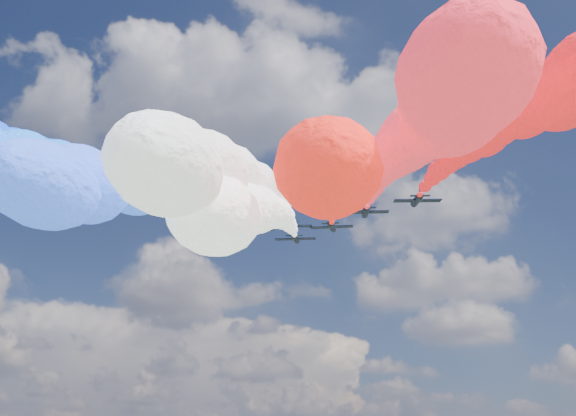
# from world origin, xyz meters

# --- Properties ---
(jet_0) EXTENTS (9.64, 13.03, 4.70)m
(jet_0) POSITION_xyz_m (-26.28, -4.67, 105.07)
(jet_0) COLOR black
(trail_0) EXTENTS (6.53, 115.77, 40.32)m
(trail_0) POSITION_xyz_m (-26.28, -64.54, 87.34)
(trail_0) COLOR #0C3AEF
(jet_1) EXTENTS (9.53, 12.95, 4.70)m
(jet_1) POSITION_xyz_m (-17.61, 5.01, 105.07)
(jet_1) COLOR black
(trail_1) EXTENTS (6.53, 115.77, 40.32)m
(trail_1) POSITION_xyz_m (-17.61, -54.87, 87.34)
(trail_1) COLOR blue
(jet_2) EXTENTS (9.91, 13.23, 4.70)m
(jet_2) POSITION_xyz_m (-8.36, 12.06, 105.07)
(jet_2) COLOR black
(trail_2) EXTENTS (6.53, 115.77, 40.32)m
(trail_2) POSITION_xyz_m (-8.36, -47.81, 87.34)
(trail_2) COLOR #2E56FF
(jet_3) EXTENTS (10.09, 13.35, 4.70)m
(jet_3) POSITION_xyz_m (0.21, 9.70, 105.07)
(jet_3) COLOR black
(trail_3) EXTENTS (6.53, 115.77, 40.32)m
(trail_3) POSITION_xyz_m (0.21, -50.17, 87.34)
(trail_3) COLOR silver
(jet_4) EXTENTS (9.64, 13.03, 4.70)m
(jet_4) POSITION_xyz_m (0.80, 19.24, 105.07)
(jet_4) COLOR black
(trail_4) EXTENTS (6.53, 115.77, 40.32)m
(trail_4) POSITION_xyz_m (0.80, -40.63, 87.34)
(trail_4) COLOR white
(jet_5) EXTENTS (10.20, 13.43, 4.70)m
(jet_5) POSITION_xyz_m (9.26, 11.00, 105.07)
(jet_5) COLOR black
(trail_5) EXTENTS (6.53, 115.77, 40.32)m
(trail_5) POSITION_xyz_m (9.26, -48.87, 87.34)
(trail_5) COLOR red
(jet_6) EXTENTS (9.49, 12.93, 4.70)m
(jet_6) POSITION_xyz_m (16.42, 1.61, 105.07)
(jet_6) COLOR black
(trail_6) EXTENTS (6.53, 115.77, 40.32)m
(trail_6) POSITION_xyz_m (16.42, -58.26, 87.34)
(trail_6) COLOR red
(jet_7) EXTENTS (9.89, 13.21, 4.70)m
(jet_7) POSITION_xyz_m (26.39, -4.55, 105.07)
(jet_7) COLOR black
(trail_7) EXTENTS (6.53, 115.77, 40.32)m
(trail_7) POSITION_xyz_m (26.39, -64.43, 87.34)
(trail_7) COLOR red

